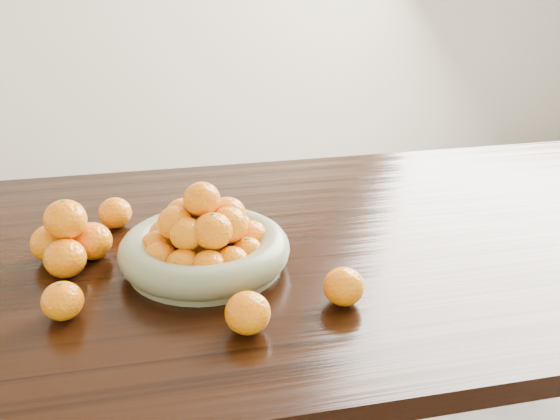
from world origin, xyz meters
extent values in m
cube|color=black|center=(0.00, 0.00, 0.73)|extent=(2.00, 1.00, 0.04)
cube|color=black|center=(0.93, 0.43, 0.35)|extent=(0.08, 0.08, 0.71)
cylinder|color=#6C7052|center=(-0.16, -0.07, 0.76)|extent=(0.29, 0.29, 0.01)
torus|color=#6C7052|center=(-0.16, -0.07, 0.79)|extent=(0.32, 0.32, 0.06)
ellipsoid|color=orange|center=(-0.07, -0.06, 0.80)|extent=(0.07, 0.07, 0.07)
ellipsoid|color=orange|center=(-0.10, -0.02, 0.80)|extent=(0.07, 0.07, 0.07)
ellipsoid|color=orange|center=(-0.13, 0.02, 0.79)|extent=(0.06, 0.06, 0.06)
ellipsoid|color=orange|center=(-0.19, 0.01, 0.80)|extent=(0.07, 0.07, 0.06)
ellipsoid|color=orange|center=(-0.23, -0.01, 0.80)|extent=(0.07, 0.07, 0.06)
ellipsoid|color=orange|center=(-0.25, -0.06, 0.79)|extent=(0.07, 0.07, 0.06)
ellipsoid|color=orange|center=(-0.25, -0.10, 0.79)|extent=(0.06, 0.06, 0.06)
ellipsoid|color=orange|center=(-0.21, -0.14, 0.79)|extent=(0.06, 0.06, 0.06)
ellipsoid|color=orange|center=(-0.16, -0.16, 0.79)|extent=(0.06, 0.06, 0.06)
ellipsoid|color=orange|center=(-0.12, -0.15, 0.79)|extent=(0.06, 0.06, 0.06)
ellipsoid|color=orange|center=(-0.09, -0.11, 0.79)|extent=(0.06, 0.06, 0.06)
ellipsoid|color=orange|center=(-0.16, -0.08, 0.79)|extent=(0.07, 0.07, 0.06)
ellipsoid|color=orange|center=(-0.11, -0.05, 0.84)|extent=(0.07, 0.07, 0.07)
ellipsoid|color=orange|center=(-0.16, -0.03, 0.84)|extent=(0.07, 0.07, 0.07)
ellipsoid|color=orange|center=(-0.20, -0.04, 0.85)|extent=(0.07, 0.07, 0.06)
ellipsoid|color=orange|center=(-0.21, -0.07, 0.84)|extent=(0.07, 0.07, 0.06)
ellipsoid|color=orange|center=(-0.19, -0.11, 0.84)|extent=(0.06, 0.06, 0.06)
ellipsoid|color=orange|center=(-0.15, -0.12, 0.85)|extent=(0.07, 0.07, 0.07)
ellipsoid|color=orange|center=(-0.12, -0.09, 0.84)|extent=(0.07, 0.07, 0.07)
ellipsoid|color=orange|center=(-0.16, -0.07, 0.89)|extent=(0.07, 0.07, 0.06)
ellipsoid|color=orange|center=(-0.41, -0.05, 0.79)|extent=(0.08, 0.08, 0.07)
ellipsoid|color=orange|center=(-0.37, 0.01, 0.79)|extent=(0.08, 0.08, 0.07)
ellipsoid|color=orange|center=(-0.45, 0.02, 0.79)|extent=(0.08, 0.08, 0.07)
ellipsoid|color=orange|center=(-0.41, -0.01, 0.84)|extent=(0.08, 0.08, 0.07)
ellipsoid|color=orange|center=(-0.40, -0.20, 0.78)|extent=(0.07, 0.07, 0.06)
ellipsoid|color=orange|center=(-0.12, -0.30, 0.78)|extent=(0.07, 0.07, 0.07)
ellipsoid|color=orange|center=(0.05, -0.25, 0.78)|extent=(0.07, 0.07, 0.07)
ellipsoid|color=orange|center=(-0.33, 0.15, 0.78)|extent=(0.07, 0.07, 0.07)
camera|label=1|loc=(-0.25, -1.12, 1.31)|focal=40.00mm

